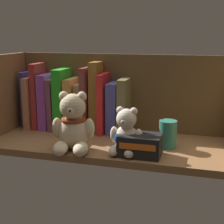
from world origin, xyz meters
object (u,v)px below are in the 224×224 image
(book_11, at_px, (115,107))
(small_product_box, at_px, (140,145))
(book_1, at_px, (35,101))
(book_8, at_px, (89,99))
(book_6, at_px, (75,103))
(book_2, at_px, (42,95))
(book_3, at_px, (50,100))
(teddy_bear_larger, at_px, (73,126))
(book_7, at_px, (83,106))
(book_9, at_px, (97,96))
(book_4, at_px, (58,103))
(book_5, at_px, (66,98))
(book_0, at_px, (29,98))
(teddy_bear_smaller, at_px, (126,135))
(book_10, at_px, (105,102))
(pillar_candle, at_px, (168,134))
(book_12, at_px, (125,106))

(book_11, xyz_separation_m, small_product_box, (0.12, -0.20, -0.05))
(book_1, bearing_deg, book_8, 0.00)
(book_6, bearing_deg, book_2, 180.00)
(book_3, height_order, teddy_bear_larger, book_3)
(book_7, xyz_separation_m, book_11, (0.11, 0.00, 0.00))
(teddy_bear_larger, bearing_deg, book_9, 89.40)
(book_3, relative_size, book_4, 1.07)
(book_5, bearing_deg, teddy_bear_larger, -61.97)
(book_0, relative_size, book_6, 1.09)
(book_0, bearing_deg, book_3, 0.00)
(book_6, distance_m, teddy_bear_larger, 0.22)
(book_9, xyz_separation_m, teddy_bear_smaller, (0.14, -0.19, -0.06))
(book_1, distance_m, book_8, 0.20)
(book_2, height_order, book_7, book_2)
(book_3, height_order, teddy_bear_smaller, book_3)
(book_8, relative_size, book_10, 1.10)
(book_0, relative_size, book_3, 1.03)
(book_0, height_order, book_7, book_0)
(book_4, bearing_deg, pillar_candle, -16.41)
(book_4, xyz_separation_m, book_8, (0.12, 0.00, 0.02))
(book_7, relative_size, teddy_bear_larger, 0.96)
(book_0, xyz_separation_m, book_3, (0.08, 0.00, -0.00))
(book_9, bearing_deg, book_0, 180.00)
(book_4, distance_m, small_product_box, 0.38)
(small_product_box, bearing_deg, book_4, 148.90)
(book_5, height_order, book_11, book_5)
(pillar_candle, bearing_deg, book_12, 142.88)
(book_2, bearing_deg, small_product_box, -27.00)
(book_4, height_order, book_10, book_10)
(book_4, relative_size, pillar_candle, 2.19)
(book_11, relative_size, teddy_bear_smaller, 1.30)
(teddy_bear_larger, xyz_separation_m, pillar_candle, (0.25, 0.09, -0.03))
(book_1, xyz_separation_m, book_2, (0.02, 0.00, 0.02))
(book_9, distance_m, teddy_bear_larger, 0.21)
(book_4, bearing_deg, book_9, 0.00)
(book_0, height_order, book_4, book_0)
(book_9, relative_size, teddy_bear_larger, 1.39)
(book_10, xyz_separation_m, teddy_bear_smaller, (0.11, -0.19, -0.05))
(book_11, distance_m, teddy_bear_smaller, 0.21)
(book_3, distance_m, pillar_candle, 0.44)
(book_4, distance_m, book_6, 0.06)
(book_1, relative_size, teddy_bear_smaller, 1.37)
(pillar_candle, relative_size, small_product_box, 0.71)
(book_11, relative_size, pillar_candle, 2.09)
(book_4, xyz_separation_m, book_9, (0.14, 0.00, 0.03))
(pillar_candle, bearing_deg, book_10, 152.29)
(book_12, bearing_deg, book_4, 180.00)
(book_1, relative_size, book_10, 0.90)
(book_7, xyz_separation_m, pillar_candle, (0.30, -0.11, -0.04))
(book_9, height_order, small_product_box, book_9)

